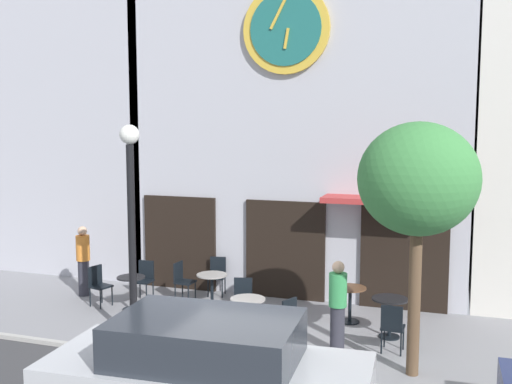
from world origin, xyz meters
TOP-DOWN VIEW (x-y plane):
  - clock_building at (-0.54, 5.81)m, footprint 8.12×4.39m
  - neighbor_building_left at (-7.84, 6.23)m, footprint 6.94×3.82m
  - street_lamp at (-2.46, 0.66)m, footprint 0.36×0.36m
  - street_tree at (2.61, 0.80)m, footprint 1.91×1.72m
  - cafe_table_center_left at (-3.50, 2.33)m, footprint 0.62×0.62m
  - cafe_table_center_right at (-1.94, 3.20)m, footprint 0.69×0.69m
  - cafe_table_near_curb at (-0.54, 1.66)m, footprint 0.68×0.68m
  - cafe_table_center at (1.20, 3.05)m, footprint 0.66×0.66m
  - cafe_table_near_door at (2.07, 2.41)m, footprint 0.70×0.70m
  - cafe_chair_under_awning at (-0.92, 2.39)m, footprint 0.48×0.48m
  - cafe_chair_corner at (-2.74, 3.32)m, footprint 0.42×0.42m
  - cafe_chair_mid_row at (-4.37, 2.39)m, footprint 0.49×0.49m
  - cafe_chair_outer at (-3.62, 3.14)m, footprint 0.41×0.41m
  - cafe_chair_by_entrance at (0.29, 1.38)m, footprint 0.53×0.53m
  - cafe_chair_left_end at (-2.16, 4.04)m, footprint 0.47×0.47m
  - cafe_chair_right_end at (2.20, 1.61)m, footprint 0.41×0.41m
  - pedestrian_green at (1.26, 1.35)m, footprint 0.45×0.45m
  - pedestrian_orange at (-5.15, 2.97)m, footprint 0.42×0.42m
  - parked_car_silver at (0.14, -1.91)m, footprint 4.39×2.21m

SIDE VIEW (x-z plane):
  - cafe_table_center_left at x=-3.50m, z-range 0.12..0.86m
  - cafe_table_center_right at x=-1.94m, z-range 0.14..0.86m
  - cafe_table_center at x=1.20m, z-range 0.14..0.88m
  - cafe_table_near_curb at x=-0.54m, z-range 0.14..0.87m
  - cafe_chair_under_awning at x=-0.92m, z-range 0.08..0.98m
  - cafe_chair_corner at x=-2.74m, z-range 0.08..0.98m
  - cafe_chair_mid_row at x=-4.37m, z-range 0.08..0.98m
  - cafe_chair_outer at x=-3.62m, z-range 0.08..0.98m
  - cafe_chair_by_entrance at x=0.29m, z-range 0.08..0.98m
  - cafe_chair_left_end at x=-2.16m, z-range 0.08..0.98m
  - cafe_chair_right_end at x=2.20m, z-range 0.08..0.98m
  - cafe_table_near_door at x=2.07m, z-range 0.16..0.93m
  - parked_car_silver at x=0.14m, z-range -0.01..1.54m
  - pedestrian_green at x=1.26m, z-range 0.03..1.70m
  - pedestrian_orange at x=-5.15m, z-range 0.03..1.70m
  - street_lamp at x=-2.46m, z-range 0.03..4.10m
  - street_tree at x=2.61m, z-range 1.12..5.24m
  - neighbor_building_left at x=-7.84m, z-range 0.00..11.22m
  - clock_building at x=-0.54m, z-range 0.15..11.77m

